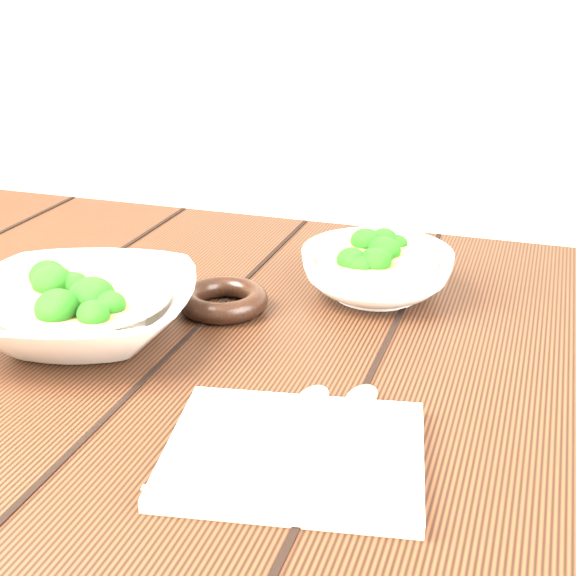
{
  "coord_description": "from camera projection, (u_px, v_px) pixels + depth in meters",
  "views": [
    {
      "loc": [
        0.32,
        -0.7,
        1.12
      ],
      "look_at": [
        0.08,
        0.03,
        0.8
      ],
      "focal_mm": 50.0,
      "sensor_mm": 36.0,
      "label": 1
    }
  ],
  "objects": [
    {
      "name": "napkin",
      "position": [
        294.0,
        453.0,
        0.63
      ],
      "size": [
        0.23,
        0.2,
        0.01
      ],
      "primitive_type": "cube",
      "rotation": [
        0.0,
        0.0,
        0.18
      ],
      "color": "beige",
      "rests_on": "table"
    },
    {
      "name": "table",
      "position": [
        217.0,
        429.0,
        0.89
      ],
      "size": [
        1.2,
        0.8,
        0.75
      ],
      "color": "#341C0E",
      "rests_on": "ground"
    },
    {
      "name": "soup_bowl_back",
      "position": [
        376.0,
        271.0,
        0.93
      ],
      "size": [
        0.22,
        0.22,
        0.06
      ],
      "color": "silver",
      "rests_on": "table"
    },
    {
      "name": "trivet",
      "position": [
        223.0,
        300.0,
        0.9
      ],
      "size": [
        0.13,
        0.13,
        0.02
      ],
      "primitive_type": "torus",
      "rotation": [
        0.0,
        0.0,
        -0.3
      ],
      "color": "black",
      "rests_on": "table"
    },
    {
      "name": "spoon_left",
      "position": [
        297.0,
        416.0,
        0.67
      ],
      "size": [
        0.03,
        0.17,
        0.01
      ],
      "color": "#A59E92",
      "rests_on": "napkin"
    },
    {
      "name": "soup_bowl_front",
      "position": [
        83.0,
        309.0,
        0.83
      ],
      "size": [
        0.29,
        0.29,
        0.07
      ],
      "color": "silver",
      "rests_on": "table"
    },
    {
      "name": "spoon_right",
      "position": [
        348.0,
        415.0,
        0.67
      ],
      "size": [
        0.03,
        0.17,
        0.01
      ],
      "color": "#A59E92",
      "rests_on": "napkin"
    }
  ]
}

